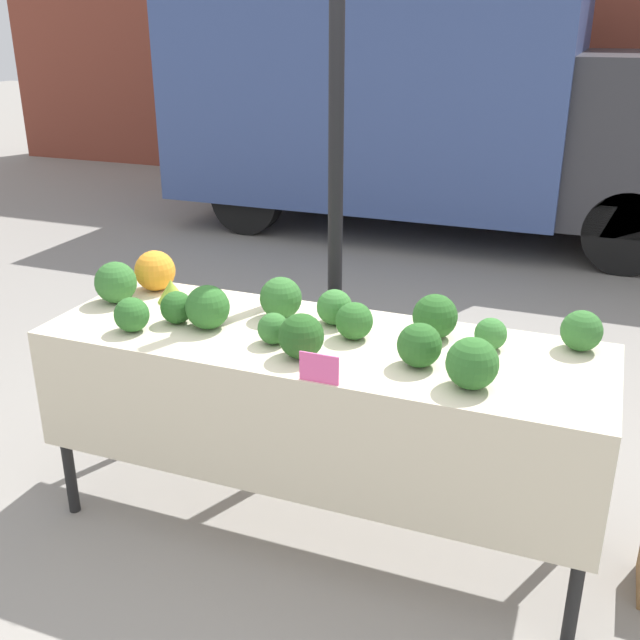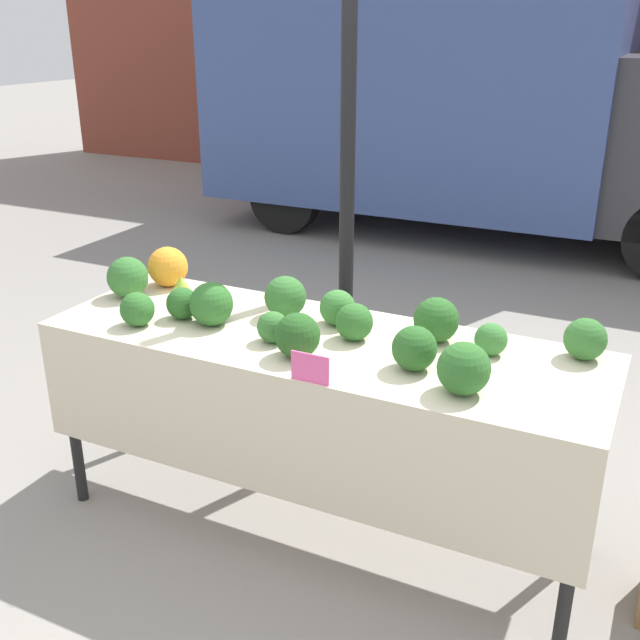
{
  "view_description": "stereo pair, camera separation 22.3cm",
  "coord_description": "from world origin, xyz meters",
  "views": [
    {
      "loc": [
        1.01,
        -2.58,
        2.1
      ],
      "look_at": [
        0.0,
        0.0,
        0.98
      ],
      "focal_mm": 42.0,
      "sensor_mm": 36.0,
      "label": 1
    },
    {
      "loc": [
        1.21,
        -2.49,
        2.1
      ],
      "look_at": [
        0.0,
        0.0,
        0.98
      ],
      "focal_mm": 42.0,
      "sensor_mm": 36.0,
      "label": 2
    }
  ],
  "objects": [
    {
      "name": "orange_cauliflower",
      "position": [
        -0.94,
        0.26,
        1.0
      ],
      "size": [
        0.19,
        0.19,
        0.19
      ],
      "color": "orange",
      "rests_on": "market_table"
    },
    {
      "name": "parked_truck",
      "position": [
        -0.85,
        5.22,
        1.29
      ],
      "size": [
        5.47,
        2.26,
        2.39
      ],
      "color": "#384C84",
      "rests_on": "ground_plane"
    },
    {
      "name": "tent_pole",
      "position": [
        -0.17,
        0.65,
        1.2
      ],
      "size": [
        0.07,
        0.07,
        2.41
      ],
      "color": "black",
      "rests_on": "ground_plane"
    },
    {
      "name": "price_sign",
      "position": [
        0.14,
        -0.37,
        0.96
      ],
      "size": [
        0.15,
        0.01,
        0.11
      ],
      "color": "#F45B9E",
      "rests_on": "market_table"
    },
    {
      "name": "romanesco_head",
      "position": [
        -0.78,
        0.15,
        0.96
      ],
      "size": [
        0.13,
        0.13,
        0.1
      ],
      "color": "#93B238",
      "rests_on": "market_table"
    },
    {
      "name": "broccoli_head_13",
      "position": [
        0.98,
        0.26,
        0.98
      ],
      "size": [
        0.16,
        0.16,
        0.16
      ],
      "color": "#336B2D",
      "rests_on": "market_table"
    },
    {
      "name": "broccoli_head_10",
      "position": [
        0.13,
        0.05,
        0.98
      ],
      "size": [
        0.15,
        0.15,
        0.15
      ],
      "color": "#2D6628",
      "rests_on": "market_table"
    },
    {
      "name": "broccoli_head_9",
      "position": [
        -0.47,
        -0.07,
        1.0
      ],
      "size": [
        0.18,
        0.18,
        0.18
      ],
      "color": "#2D6628",
      "rests_on": "market_table"
    },
    {
      "name": "broccoli_head_4",
      "position": [
        -0.62,
        -0.06,
        0.97
      ],
      "size": [
        0.14,
        0.14,
        0.14
      ],
      "color": "#285B23",
      "rests_on": "market_table"
    },
    {
      "name": "ground_plane",
      "position": [
        0.0,
        0.0,
        0.0
      ],
      "size": [
        40.0,
        40.0,
        0.0
      ],
      "primitive_type": "plane",
      "color": "gray"
    },
    {
      "name": "broccoli_head_7",
      "position": [
        0.65,
        0.15,
        0.97
      ],
      "size": [
        0.13,
        0.13,
        0.13
      ],
      "color": "#387533",
      "rests_on": "market_table"
    },
    {
      "name": "broccoli_head_12",
      "position": [
        -0.15,
        -0.11,
        0.97
      ],
      "size": [
        0.13,
        0.13,
        0.13
      ],
      "color": "#336B2D",
      "rests_on": "market_table"
    },
    {
      "name": "broccoli_head_5",
      "position": [
        0.0,
        0.17,
        0.98
      ],
      "size": [
        0.15,
        0.15,
        0.15
      ],
      "color": "#387533",
      "rests_on": "market_table"
    },
    {
      "name": "broccoli_head_11",
      "position": [
        0.42,
        0.18,
        0.99
      ],
      "size": [
        0.18,
        0.18,
        0.18
      ],
      "color": "#285B23",
      "rests_on": "market_table"
    },
    {
      "name": "broccoli_head_2",
      "position": [
        0.65,
        -0.21,
        1.0
      ],
      "size": [
        0.18,
        0.18,
        0.18
      ],
      "color": "#2D6628",
      "rests_on": "market_table"
    },
    {
      "name": "broccoli_head_3",
      "position": [
        -0.75,
        -0.21,
        0.98
      ],
      "size": [
        0.14,
        0.14,
        0.14
      ],
      "color": "#2D6628",
      "rests_on": "market_table"
    },
    {
      "name": "market_table",
      "position": [
        0.0,
        -0.07,
        0.79
      ],
      "size": [
        2.29,
        0.76,
        0.9
      ],
      "color": "beige",
      "rests_on": "ground_plane"
    },
    {
      "name": "broccoli_head_1",
      "position": [
        -1.01,
        0.05,
        1.0
      ],
      "size": [
        0.19,
        0.19,
        0.19
      ],
      "color": "#336B2D",
      "rests_on": "market_table"
    },
    {
      "name": "broccoli_head_6",
      "position": [
        0.0,
        -0.19,
        0.99
      ],
      "size": [
        0.17,
        0.17,
        0.17
      ],
      "color": "#23511E",
      "rests_on": "market_table"
    },
    {
      "name": "broccoli_head_0",
      "position": [
        0.43,
        -0.11,
        0.99
      ],
      "size": [
        0.17,
        0.17,
        0.17
      ],
      "color": "#285B23",
      "rests_on": "market_table"
    },
    {
      "name": "broccoli_head_8",
      "position": [
        -0.24,
        0.15,
        0.99
      ],
      "size": [
        0.18,
        0.18,
        0.18
      ],
      "color": "#336B2D",
      "rests_on": "market_table"
    }
  ]
}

